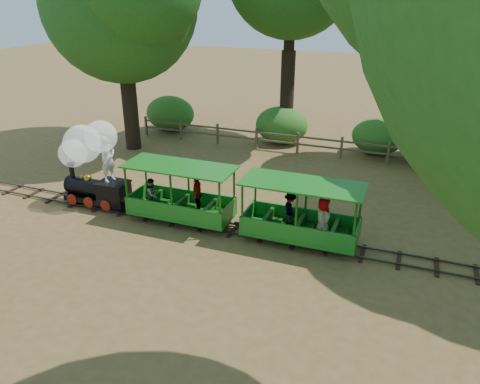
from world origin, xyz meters
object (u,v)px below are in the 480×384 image
(locomotive, at_px, (89,158))
(carriage_front, at_px, (180,199))
(fence, at_px, (319,144))
(carriage_rear, at_px, (303,219))

(locomotive, xyz_separation_m, carriage_front, (3.44, -0.08, -0.97))
(carriage_front, bearing_deg, fence, 70.37)
(carriage_rear, bearing_deg, fence, 98.50)
(locomotive, relative_size, carriage_front, 0.88)
(fence, bearing_deg, carriage_front, -109.63)
(carriage_front, height_order, carriage_rear, same)
(locomotive, height_order, carriage_front, locomotive)
(carriage_rear, relative_size, fence, 0.20)
(carriage_front, bearing_deg, locomotive, 178.74)
(locomotive, bearing_deg, carriage_rear, -0.49)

